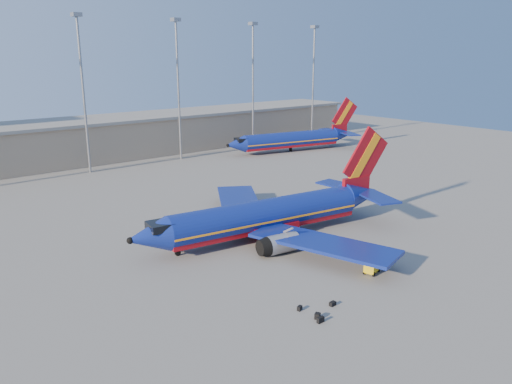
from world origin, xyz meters
TOP-DOWN VIEW (x-y plane):
  - ground at (0.00, 0.00)m, footprint 220.00×220.00m
  - terminal_building at (10.00, 58.00)m, footprint 122.00×16.00m
  - light_mast_row at (5.00, 46.00)m, footprint 101.60×1.60m
  - aircraft_main at (-1.50, -1.79)m, footprint 36.40×34.77m
  - aircraft_second at (39.97, 37.14)m, footprint 34.36×15.05m
  - baggage_tug at (-0.91, -16.52)m, footprint 2.15×1.64m
  - luggage_pile at (-11.28, -18.97)m, footprint 3.57×2.93m

SIDE VIEW (x-z plane):
  - ground at x=0.00m, z-range 0.00..0.00m
  - luggage_pile at x=-11.28m, z-range -0.03..0.49m
  - baggage_tug at x=-0.91m, z-range 0.03..1.39m
  - aircraft_main at x=-1.50m, z-range -3.54..8.83m
  - aircraft_second at x=39.97m, z-range -3.19..8.59m
  - terminal_building at x=10.00m, z-range 0.07..8.57m
  - light_mast_row at x=5.00m, z-range 3.23..31.88m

